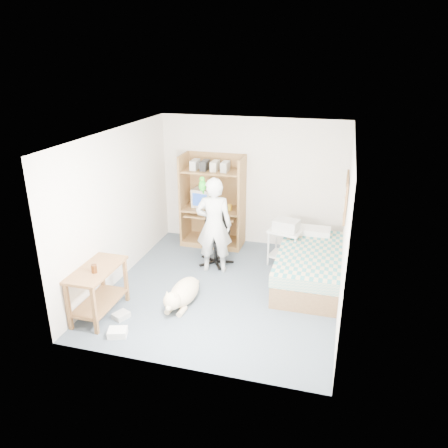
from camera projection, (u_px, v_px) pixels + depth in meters
name	position (u px, v px, depth m)	size (l,w,h in m)	color
floor	(224.00, 289.00, 7.12)	(4.00, 4.00, 0.00)	#4C5A67
wall_back	(252.00, 182.00, 8.46)	(3.60, 0.02, 2.50)	silver
wall_right	(346.00, 229.00, 6.22)	(0.02, 4.00, 2.50)	silver
wall_left	(118.00, 207.00, 7.11)	(0.02, 4.00, 2.50)	silver
ceiling	(224.00, 135.00, 6.21)	(3.60, 4.00, 0.02)	white
computer_hutch	(213.00, 204.00, 8.56)	(1.20, 0.63, 1.80)	brown
bed	(309.00, 266.00, 7.25)	(1.02, 2.02, 0.66)	brown
side_desk	(98.00, 284.00, 6.25)	(0.50, 1.00, 0.75)	brown
corkboard	(346.00, 197.00, 6.96)	(0.04, 0.94, 0.66)	#A18048
office_chair	(216.00, 244.00, 7.91)	(0.57, 0.57, 1.02)	black
person	(214.00, 225.00, 7.44)	(0.62, 0.40, 1.69)	silver
parrot	(202.00, 185.00, 7.25)	(0.12, 0.22, 0.34)	#159016
dog	(183.00, 293.00, 6.62)	(0.41, 1.15, 0.43)	beige
printer_cart	(285.00, 241.00, 7.81)	(0.64, 0.56, 0.67)	silver
printer	(286.00, 225.00, 7.70)	(0.42, 0.32, 0.18)	beige
crt_monitor	(204.00, 197.00, 8.56)	(0.43, 0.45, 0.36)	beige
keyboard	(210.00, 214.00, 8.48)	(0.45, 0.16, 0.03)	beige
pencil_cup	(230.00, 207.00, 8.39)	(0.08, 0.08, 0.12)	gold
drink_glass	(94.00, 269.00, 6.01)	(0.08, 0.08, 0.12)	#43200A
floor_box_a	(118.00, 333.00, 5.91)	(0.25, 0.20, 0.10)	white
floor_box_b	(121.00, 315.00, 6.32)	(0.18, 0.22, 0.08)	#B0B0AB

